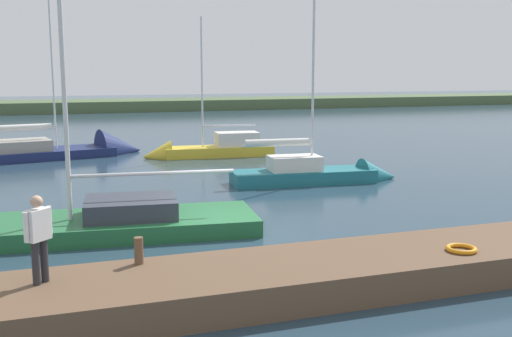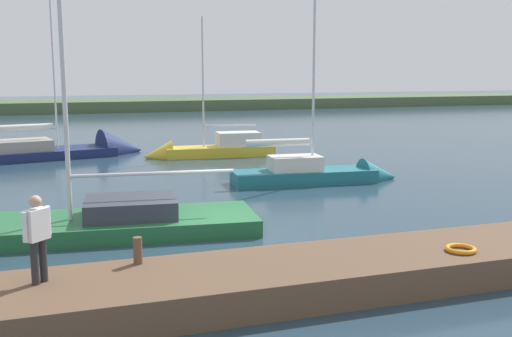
# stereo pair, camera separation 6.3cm
# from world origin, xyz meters

# --- Properties ---
(ground_plane) EXTENTS (200.00, 200.00, 0.00)m
(ground_plane) POSITION_xyz_m (0.00, 0.00, 0.00)
(ground_plane) COLOR #263D4C
(far_shoreline) EXTENTS (180.00, 8.00, 2.40)m
(far_shoreline) POSITION_xyz_m (0.00, -54.77, 0.00)
(far_shoreline) COLOR #4C603D
(far_shoreline) RESTS_ON ground_plane
(dock_pier) EXTENTS (18.97, 2.51, 0.67)m
(dock_pier) POSITION_xyz_m (0.00, 4.77, 0.33)
(dock_pier) COLOR brown
(dock_pier) RESTS_ON ground_plane
(mooring_post_near) EXTENTS (0.18, 0.18, 0.55)m
(mooring_post_near) POSITION_xyz_m (2.85, 3.90, 0.94)
(mooring_post_near) COLOR brown
(mooring_post_near) RESTS_ON dock_pier
(life_ring_buoy) EXTENTS (0.66, 0.66, 0.10)m
(life_ring_buoy) POSITION_xyz_m (-3.82, 5.28, 0.72)
(life_ring_buoy) COLOR orange
(life_ring_buoy) RESTS_ON dock_pier
(sailboat_outer_mooring) EXTENTS (7.09, 2.25, 8.32)m
(sailboat_outer_mooring) POSITION_xyz_m (-6.05, -6.32, 0.21)
(sailboat_outer_mooring) COLOR #1E6B75
(sailboat_outer_mooring) RESTS_ON ground_plane
(sailboat_mid_channel) EXTENTS (10.68, 3.79, 12.27)m
(sailboat_mid_channel) POSITION_xyz_m (5.34, -1.29, 0.12)
(sailboat_mid_channel) COLOR #236638
(sailboat_mid_channel) RESTS_ON ground_plane
(sailboat_far_left) EXTENTS (6.98, 2.12, 7.96)m
(sailboat_far_left) POSITION_xyz_m (-3.22, -15.04, 0.24)
(sailboat_far_left) COLOR gold
(sailboat_far_left) RESTS_ON ground_plane
(sailboat_behind_pier) EXTENTS (9.96, 4.50, 12.25)m
(sailboat_behind_pier) POSITION_xyz_m (3.37, -17.41, 0.19)
(sailboat_behind_pier) COLOR navy
(sailboat_behind_pier) RESTS_ON ground_plane
(person_on_dock) EXTENTS (0.48, 0.46, 1.63)m
(person_on_dock) POSITION_xyz_m (4.69, 4.44, 1.60)
(person_on_dock) COLOR #28282D
(person_on_dock) RESTS_ON dock_pier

